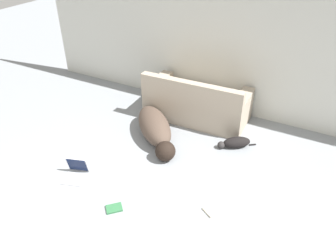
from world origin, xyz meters
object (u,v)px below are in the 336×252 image
Objects in this scene: couch at (197,104)px; laptop_open at (76,171)px; cat at (235,143)px; book_green at (114,208)px; dog at (155,128)px; book_cream at (211,211)px.

couch reaches higher than laptop_open.
cat is (0.88, -0.51, -0.19)m from couch.
couch is 2.43m from book_green.
couch is 0.94m from dog.
dog is 5.39× the size of book_green.
dog is 6.08× the size of book_cream.
cat is 1.41m from book_cream.
book_cream is at bearing 116.62° from couch.
book_cream is at bearing 25.84° from book_green.
dog reaches higher than cat.
couch is at bearing -66.54° from cat.
cat is 2.28× the size of book_green.
couch is at bearing 118.45° from book_cream.
laptop_open reaches higher than book_green.
dog is 2.36× the size of cat.
book_cream is (0.16, -1.40, -0.07)m from cat.
dog is at bearing 50.14° from laptop_open.
cat is at bearing 26.06° from laptop_open.
cat is 2.37m from laptop_open.
laptop_open is at bearing -172.39° from book_cream.
dog is at bearing -19.10° from cat.
laptop_open is 1.88m from book_cream.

